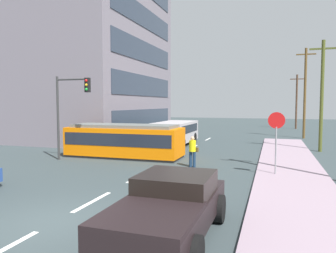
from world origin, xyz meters
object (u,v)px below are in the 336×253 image
(pedestrian_crossing, at_px, (193,150))
(traffic_light_mast, at_px, (70,102))
(streetcar_tram, at_px, (124,140))
(pickup_truck_parked, at_px, (170,207))
(utility_pole_distant, at_px, (297,101))
(utility_pole_far, at_px, (305,92))
(stop_sign, at_px, (276,130))
(utility_pole_mid, at_px, (322,94))
(city_bus, at_px, (175,132))

(pedestrian_crossing, distance_m, traffic_light_mast, 7.87)
(streetcar_tram, relative_size, pickup_truck_parked, 1.47)
(pedestrian_crossing, xyz_separation_m, utility_pole_distant, (7.02, 30.16, 2.89))
(streetcar_tram, distance_m, traffic_light_mast, 4.07)
(traffic_light_mast, xyz_separation_m, utility_pole_far, (14.41, 17.77, 1.08))
(traffic_light_mast, height_order, utility_pole_far, utility_pole_far)
(stop_sign, height_order, utility_pole_mid, utility_pole_mid)
(pickup_truck_parked, height_order, traffic_light_mast, traffic_light_mast)
(pickup_truck_parked, xyz_separation_m, utility_pole_mid, (5.66, 17.44, 3.30))
(pickup_truck_parked, xyz_separation_m, utility_pole_distant, (5.38, 39.25, 3.04))
(utility_pole_far, distance_m, utility_pole_distant, 12.65)
(streetcar_tram, xyz_separation_m, city_bus, (1.33, 6.80, 0.01))
(city_bus, bearing_deg, utility_pole_far, 39.97)
(city_bus, height_order, utility_pole_distant, utility_pole_distant)
(pickup_truck_parked, xyz_separation_m, stop_sign, (2.58, 8.10, 1.40))
(pedestrian_crossing, bearing_deg, pickup_truck_parked, -79.79)
(streetcar_tram, distance_m, utility_pole_distant, 30.83)
(stop_sign, distance_m, utility_pole_mid, 10.01)
(pickup_truck_parked, bearing_deg, pedestrian_crossing, 100.21)
(pedestrian_crossing, bearing_deg, streetcar_tram, 159.25)
(pickup_truck_parked, bearing_deg, stop_sign, 72.32)
(streetcar_tram, bearing_deg, utility_pole_distant, 67.11)
(streetcar_tram, bearing_deg, city_bus, 78.94)
(stop_sign, bearing_deg, city_bus, 128.98)
(utility_pole_mid, height_order, utility_pole_distant, utility_pole_mid)
(pickup_truck_parked, bearing_deg, city_bus, 106.42)
(utility_pole_distant, bearing_deg, utility_pole_mid, -89.27)
(pickup_truck_parked, relative_size, utility_pole_distant, 0.69)
(pedestrian_crossing, height_order, pickup_truck_parked, pedestrian_crossing)
(traffic_light_mast, bearing_deg, utility_pole_distant, 64.56)
(pedestrian_crossing, xyz_separation_m, stop_sign, (4.22, -0.99, 1.25))
(traffic_light_mast, distance_m, utility_pole_far, 22.90)
(utility_pole_distant, bearing_deg, city_bus, -116.29)
(stop_sign, bearing_deg, utility_pole_far, 81.55)
(stop_sign, xyz_separation_m, utility_pole_distant, (2.80, 31.15, 1.64))
(city_bus, bearing_deg, streetcar_tram, -101.06)
(city_bus, relative_size, stop_sign, 2.01)
(utility_pole_mid, xyz_separation_m, utility_pole_distant, (-0.28, 21.81, -0.27))
(stop_sign, bearing_deg, utility_pole_distant, 84.86)
(streetcar_tram, bearing_deg, pedestrian_crossing, -20.75)
(streetcar_tram, height_order, utility_pole_far, utility_pole_far)
(streetcar_tram, relative_size, utility_pole_far, 0.84)
(utility_pole_far, height_order, utility_pole_distant, utility_pole_far)
(pickup_truck_parked, relative_size, utility_pole_far, 0.57)
(utility_pole_distant, bearing_deg, traffic_light_mast, -115.44)
(utility_pole_far, relative_size, utility_pole_distant, 1.20)
(stop_sign, xyz_separation_m, utility_pole_far, (2.75, 18.52, 2.38))
(utility_pole_far, bearing_deg, stop_sign, -98.45)
(utility_pole_mid, bearing_deg, stop_sign, -108.24)
(pickup_truck_parked, height_order, utility_pole_far, utility_pole_far)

